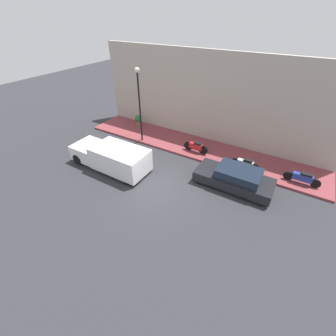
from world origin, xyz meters
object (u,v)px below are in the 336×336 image
(parked_car, at_px, (235,178))
(motorcycle_blue, at_px, (303,178))
(scooter_silver, at_px, (245,164))
(motorcycle_red, at_px, (196,147))
(delivery_van, at_px, (111,156))
(streetlamp, at_px, (139,96))
(potted_plant, at_px, (138,120))

(parked_car, distance_m, motorcycle_blue, 3.95)
(scooter_silver, distance_m, motorcycle_red, 3.59)
(parked_car, xyz_separation_m, delivery_van, (-2.18, 7.45, 0.23))
(delivery_van, xyz_separation_m, streetlamp, (3.82, 0.35, 2.73))
(scooter_silver, bearing_deg, delivery_van, 117.93)
(delivery_van, xyz_separation_m, potted_plant, (5.77, 2.16, -0.18))
(parked_car, xyz_separation_m, motorcycle_red, (2.16, 3.46, -0.03))
(motorcycle_blue, distance_m, streetlamp, 11.55)
(streetlamp, distance_m, potted_plant, 3.94)
(motorcycle_red, bearing_deg, motorcycle_blue, -90.51)
(streetlamp, bearing_deg, scooter_silver, -88.64)
(streetlamp, bearing_deg, delivery_van, -174.75)
(motorcycle_blue, distance_m, potted_plant, 13.03)
(scooter_silver, xyz_separation_m, potted_plant, (1.77, 9.71, 0.10))
(parked_car, relative_size, streetlamp, 0.83)
(streetlamp, bearing_deg, motorcycle_blue, -87.62)
(delivery_van, bearing_deg, motorcycle_blue, -68.36)
(motorcycle_blue, bearing_deg, parked_car, 122.09)
(delivery_van, bearing_deg, potted_plant, 20.49)
(motorcycle_blue, height_order, streetlamp, streetlamp)
(scooter_silver, relative_size, potted_plant, 1.99)
(motorcycle_blue, bearing_deg, potted_plant, 83.44)
(potted_plant, bearing_deg, delivery_van, -159.51)
(delivery_van, relative_size, streetlamp, 1.01)
(scooter_silver, bearing_deg, parked_car, 176.64)
(parked_car, bearing_deg, motorcycle_red, 58.10)
(scooter_silver, xyz_separation_m, motorcycle_red, (0.34, 3.57, 0.02))
(motorcycle_red, distance_m, potted_plant, 6.31)
(parked_car, xyz_separation_m, motorcycle_blue, (2.10, -3.34, -0.05))
(delivery_van, distance_m, streetlamp, 4.71)
(scooter_silver, height_order, motorcycle_red, motorcycle_red)
(motorcycle_red, bearing_deg, scooter_silver, -95.36)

